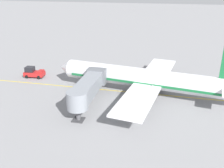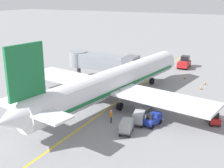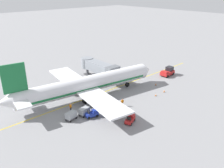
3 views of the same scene
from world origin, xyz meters
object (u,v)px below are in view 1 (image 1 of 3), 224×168
Objects in this scene: baggage_cart_front at (173,81)px; baggage_cart_second_in_train at (187,82)px; parked_airliner at (146,79)px; jet_bridge at (88,88)px; baggage_tug_lead at (169,79)px; safety_cone_nose_left at (72,75)px; safety_cone_nose_right at (98,71)px; ground_crew_loader at (178,87)px; pushback_tractor at (34,73)px; baggage_tug_trailing at (153,68)px; safety_cone_wing_tip at (85,70)px; ground_crew_wing_walker at (136,74)px.

baggage_cart_front is 2.86m from baggage_cart_second_in_train.
parked_airliner is 11.69m from jet_bridge.
baggage_cart_front is (-1.56, -0.73, 0.24)m from baggage_tug_lead.
safety_cone_nose_right is (3.95, -5.05, 0.00)m from safety_cone_nose_left.
pushback_tractor is at bearing 88.43° from ground_crew_loader.
jet_bridge reaches higher than ground_crew_loader.
safety_cone_nose_left is 1.00× the size of safety_cone_nose_right.
baggage_tug_trailing is at bearing -65.90° from safety_cone_nose_left.
baggage_tug_lead reaches higher than baggage_cart_front.
safety_cone_nose_left is at bearing 82.38° from ground_crew_loader.
baggage_tug_trailing is at bearing -1.41° from parked_airliner.
baggage_tug_trailing is at bearing -72.56° from safety_cone_nose_right.
baggage_tug_trailing is at bearing -24.53° from jet_bridge.
ground_crew_loader is (2.87, -6.19, -2.23)m from parked_airliner.
baggage_cart_front is (2.31, -30.70, -0.15)m from pushback_tractor.
pushback_tractor is 31.82m from ground_crew_loader.
safety_cone_wing_tip is (6.28, -10.09, -0.81)m from pushback_tractor.
ground_crew_wing_walker reaches higher than safety_cone_nose_right.
ground_crew_wing_walker reaches higher than baggage_cart_second_in_train.
baggage_tug_lead reaches higher than safety_cone_wing_tip.
parked_airliner is 9.11m from baggage_tug_lead.
safety_cone_wing_tip is (7.16, 21.71, -0.66)m from ground_crew_loader.
ground_crew_loader is at bearing -108.24° from safety_cone_wing_tip.
baggage_cart_second_in_train is at bearing -137.42° from baggage_tug_trailing.
baggage_tug_lead is at bearing -82.64° from pushback_tractor.
baggage_cart_second_in_train is 5.05× the size of safety_cone_wing_tip.
jet_bridge is 22.80× the size of safety_cone_nose_left.
baggage_tug_trailing is at bearing 30.87° from baggage_cart_front.
baggage_cart_front reaches higher than safety_cone_nose_right.
jet_bridge is at bearing 158.19° from ground_crew_wing_walker.
pushback_tractor reaches higher than baggage_tug_lead.
baggage_tug_lead is 16.88m from safety_cone_nose_right.
baggage_cart_second_in_train is 20.73m from safety_cone_nose_right.
baggage_tug_trailing is 0.93× the size of baggage_cart_front.
baggage_cart_second_in_train is (1.98, -33.54, -0.15)m from pushback_tractor.
parked_airliner is at bearing 150.28° from baggage_tug_lead.
pushback_tractor reaches higher than baggage_tug_trailing.
baggage_cart_second_in_train reaches higher than safety_cone_nose_right.
safety_cone_nose_right is at bearing -64.81° from pushback_tractor.
pushback_tractor is 1.67× the size of baggage_tug_lead.
jet_bridge is 19.64m from baggage_cart_front.
baggage_cart_second_in_train is at bearing -31.26° from ground_crew_loader.
ground_crew_wing_walker reaches higher than baggage_cart_front.
baggage_cart_second_in_train is at bearing -90.68° from safety_cone_nose_left.
pushback_tractor reaches higher than ground_crew_loader.
pushback_tractor is 11.92m from safety_cone_wing_tip.
pushback_tractor is at bearing 115.19° from safety_cone_nose_right.
jet_bridge is at bearing -169.77° from safety_cone_nose_right.
parked_airliner is at bearing -159.90° from ground_crew_wing_walker.
safety_cone_nose_right is (9.98, 12.36, -2.90)m from parked_airliner.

